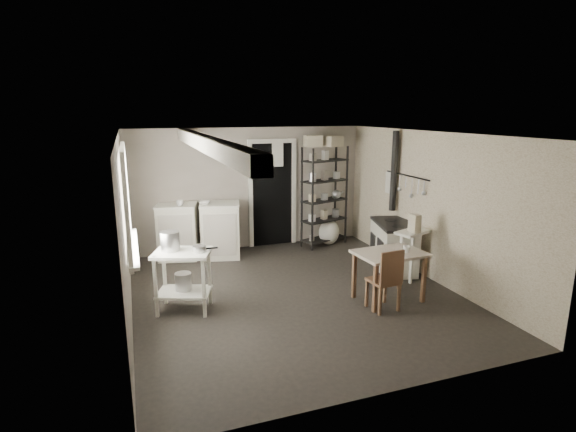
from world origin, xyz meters
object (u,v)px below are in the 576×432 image
object	(u,v)px
shelf_rack	(324,198)
work_table	(389,274)
prep_table	(184,282)
stove	(394,244)
flour_sack	(329,233)
stockpot	(170,241)
chair	(384,275)
base_cabinets	(200,232)

from	to	relation	value
shelf_rack	work_table	bearing A→B (deg)	-112.85
prep_table	stove	distance (m)	3.53
stove	flour_sack	xyz separation A→B (m)	(-0.42, 1.66, -0.20)
prep_table	work_table	bearing A→B (deg)	-12.64
shelf_rack	stove	xyz separation A→B (m)	(0.52, -1.68, -0.51)
stockpot	stove	xyz separation A→B (m)	(3.63, 0.35, -0.50)
stockpot	flour_sack	size ratio (longest dim) A/B	0.53
stove	work_table	world-z (taller)	stove
stockpot	chair	distance (m)	2.84
stockpot	shelf_rack	xyz separation A→B (m)	(3.11, 2.03, 0.01)
stockpot	chair	bearing A→B (deg)	-19.83
stockpot	work_table	world-z (taller)	stockpot
prep_table	shelf_rack	world-z (taller)	shelf_rack
chair	flour_sack	distance (m)	3.03
stockpot	base_cabinets	world-z (taller)	stockpot
prep_table	flour_sack	xyz separation A→B (m)	(3.08, 2.12, -0.16)
stove	prep_table	bearing A→B (deg)	-157.40
flour_sack	shelf_rack	bearing A→B (deg)	170.30
stove	chair	xyz separation A→B (m)	(-0.99, -1.30, 0.04)
stove	chair	size ratio (longest dim) A/B	1.19
stove	chair	bearing A→B (deg)	-111.98
base_cabinets	chair	size ratio (longest dim) A/B	1.76
work_table	flour_sack	world-z (taller)	work_table
stockpot	stove	size ratio (longest dim) A/B	0.26
base_cabinets	flour_sack	xyz separation A→B (m)	(2.53, -0.08, -0.22)
prep_table	flour_sack	distance (m)	3.74
shelf_rack	base_cabinets	bearing A→B (deg)	160.65
chair	stockpot	bearing A→B (deg)	155.08
base_cabinets	chair	bearing A→B (deg)	-43.70
stove	flour_sack	size ratio (longest dim) A/B	2.04
prep_table	chair	size ratio (longest dim) A/B	0.96
shelf_rack	stove	world-z (taller)	shelf_rack
shelf_rack	chair	xyz separation A→B (m)	(-0.46, -2.98, -0.46)
work_table	prep_table	bearing A→B (deg)	167.36
stockpot	shelf_rack	distance (m)	3.71
stockpot	base_cabinets	bearing A→B (deg)	71.99
prep_table	stockpot	world-z (taller)	stockpot
base_cabinets	stove	bearing A→B (deg)	-17.04
base_cabinets	stove	xyz separation A→B (m)	(2.95, -1.74, -0.02)
base_cabinets	shelf_rack	size ratio (longest dim) A/B	0.78
base_cabinets	stockpot	bearing A→B (deg)	-94.51
shelf_rack	chair	bearing A→B (deg)	-116.80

